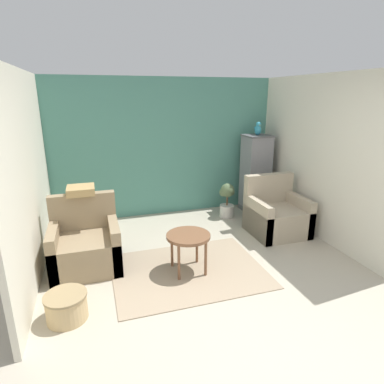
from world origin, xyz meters
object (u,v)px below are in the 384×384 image
(potted_plant, at_px, (227,199))
(wicker_basket, at_px, (66,306))
(armchair_right, at_px, (276,216))
(parrot, at_px, (258,129))
(armchair_left, at_px, (86,246))
(coffee_table, at_px, (188,239))
(birdcage, at_px, (255,174))

(potted_plant, relative_size, wicker_basket, 1.52)
(armchair_right, relative_size, parrot, 3.78)
(armchair_right, xyz_separation_m, wicker_basket, (-3.23, -1.27, -0.15))
(armchair_left, bearing_deg, wicker_basket, -100.85)
(coffee_table, bearing_deg, wicker_basket, -160.46)
(armchair_right, distance_m, wicker_basket, 3.47)
(armchair_left, distance_m, parrot, 3.70)
(birdcage, bearing_deg, parrot, 90.00)
(potted_plant, distance_m, wicker_basket, 3.51)
(armchair_left, xyz_separation_m, parrot, (3.20, 1.32, 1.31))
(armchair_left, relative_size, parrot, 3.78)
(birdcage, bearing_deg, armchair_left, -157.66)
(wicker_basket, bearing_deg, birdcage, 34.82)
(armchair_left, xyz_separation_m, wicker_basket, (-0.20, -1.05, -0.15))
(parrot, bearing_deg, wicker_basket, -145.16)
(birdcage, relative_size, parrot, 6.00)
(coffee_table, xyz_separation_m, birdcage, (1.93, 1.85, 0.29))
(armchair_left, distance_m, armchair_right, 3.04)
(armchair_left, relative_size, potted_plant, 1.45)
(armchair_right, bearing_deg, coffee_table, -156.95)
(armchair_right, bearing_deg, potted_plant, 118.08)
(coffee_table, relative_size, armchair_right, 0.60)
(wicker_basket, bearing_deg, coffee_table, 19.54)
(coffee_table, xyz_separation_m, armchair_right, (1.76, 0.75, -0.16))
(armchair_right, relative_size, birdcage, 0.63)
(parrot, bearing_deg, birdcage, -90.00)
(parrot, bearing_deg, armchair_right, -98.99)
(armchair_right, height_order, wicker_basket, armchair_right)
(coffee_table, distance_m, potted_plant, 2.10)
(armchair_left, height_order, potted_plant, armchair_left)
(coffee_table, xyz_separation_m, wicker_basket, (-1.47, -0.52, -0.31))
(coffee_table, bearing_deg, potted_plant, 52.71)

